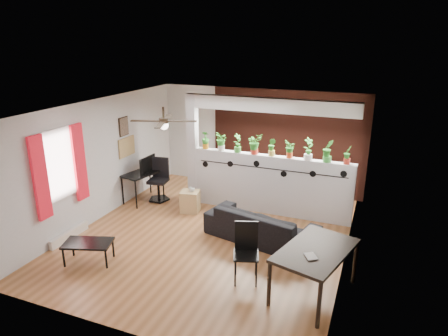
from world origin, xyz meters
TOP-DOWN VIEW (x-y plane):
  - room_shell at (0.00, 0.00)m, footprint 6.30×7.10m
  - partition_wall at (0.80, 1.50)m, footprint 3.60×0.18m
  - ceiling_header at (0.80, 1.50)m, footprint 3.60×0.18m
  - pier_column at (-1.11, 1.50)m, footprint 0.22×0.20m
  - brick_panel at (0.80, 2.97)m, footprint 3.90×0.05m
  - vine_decal at (0.80, 1.40)m, footprint 3.31×0.01m
  - window_assembly at (-2.56, -1.20)m, footprint 0.09×1.30m
  - baseboard_heater at (-2.54, -1.20)m, footprint 0.08×1.00m
  - corkboard at (-2.58, 0.95)m, footprint 0.03×0.60m
  - framed_art at (-2.58, 0.90)m, footprint 0.03×0.34m
  - ceiling_fan at (-0.80, -0.30)m, footprint 1.19×1.19m
  - potted_plant_0 at (-0.78, 1.50)m, footprint 0.22×0.18m
  - potted_plant_1 at (-0.39, 1.50)m, footprint 0.28×0.28m
  - potted_plant_2 at (0.01, 1.50)m, footprint 0.26×0.27m
  - potted_plant_3 at (0.41, 1.50)m, footprint 0.30×0.30m
  - potted_plant_4 at (0.80, 1.50)m, footprint 0.23×0.21m
  - potted_plant_5 at (1.20, 1.50)m, footprint 0.20×0.22m
  - potted_plant_6 at (1.59, 1.50)m, footprint 0.32×0.32m
  - potted_plant_7 at (1.98, 1.50)m, footprint 0.32×0.30m
  - potted_plant_8 at (2.38, 1.50)m, footprint 0.23×0.24m
  - sofa at (0.99, 0.19)m, footprint 2.22×1.26m
  - cube_shelf at (-0.90, 0.87)m, footprint 0.47×0.44m
  - cup at (-0.85, 0.87)m, footprint 0.15×0.15m
  - computer_desk at (-2.25, 1.05)m, footprint 0.73×1.09m
  - monitor at (-2.25, 1.20)m, footprint 0.35×0.07m
  - office_chair at (-1.91, 1.22)m, footprint 0.54×0.54m
  - dining_table at (2.25, -1.18)m, footprint 1.22×1.61m
  - book at (2.15, -1.48)m, footprint 0.24×0.26m
  - folding_chair at (1.14, -1.16)m, footprint 0.51×0.51m
  - coffee_table at (-1.61, -1.73)m, footprint 0.93×0.70m

SIDE VIEW (x-z plane):
  - baseboard_heater at x=-2.54m, z-range 0.00..0.18m
  - cube_shelf at x=-0.90m, z-range 0.00..0.50m
  - sofa at x=0.99m, z-range 0.00..0.61m
  - coffee_table at x=-1.61m, z-range 0.15..0.54m
  - office_chair at x=-1.91m, z-range -0.06..0.97m
  - cup at x=-0.85m, z-range 0.50..0.60m
  - folding_chair at x=1.14m, z-range 0.09..1.08m
  - computer_desk at x=-2.25m, z-range 0.29..1.02m
  - partition_wall at x=0.80m, z-range 0.00..1.35m
  - dining_table at x=2.25m, z-range 0.31..1.09m
  - book at x=2.15m, z-range 0.78..0.80m
  - monitor at x=-2.25m, z-range 0.73..0.92m
  - vine_decal at x=0.80m, z-range 0.93..1.23m
  - room_shell at x=0.00m, z-range -0.15..2.75m
  - pier_column at x=-1.11m, z-range 0.00..2.60m
  - brick_panel at x=0.80m, z-range 0.00..2.60m
  - corkboard at x=-2.58m, z-range 1.12..1.58m
  - window_assembly at x=-2.56m, z-range 0.73..2.28m
  - potted_plant_8 at x=2.38m, z-range 1.36..1.74m
  - potted_plant_5 at x=1.20m, z-range 1.36..1.75m
  - potted_plant_4 at x=0.80m, z-range 1.36..1.76m
  - potted_plant_0 at x=-0.78m, z-range 1.36..1.77m
  - potted_plant_2 at x=0.01m, z-range 1.36..1.79m
  - potted_plant_1 at x=-0.39m, z-range 1.36..1.79m
  - potted_plant_3 at x=0.41m, z-range 1.36..1.82m
  - potted_plant_7 at x=1.98m, z-range 1.36..1.84m
  - potted_plant_6 at x=1.59m, z-range 1.36..1.84m
  - framed_art at x=-2.58m, z-range 1.63..2.07m
  - ceiling_fan at x=-0.80m, z-range 2.10..2.53m
  - ceiling_header at x=0.80m, z-range 2.30..2.60m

